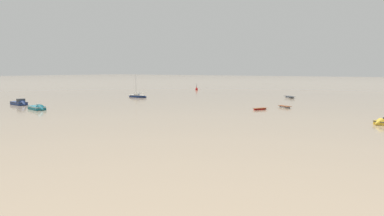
% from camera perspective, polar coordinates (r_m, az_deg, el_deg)
% --- Properties ---
extents(motorboat_moored_1, '(5.68, 2.62, 2.08)m').
position_cam_1_polar(motorboat_moored_1, '(83.60, -26.14, 0.64)').
color(motorboat_moored_1, navy).
rests_on(motorboat_moored_1, ground).
extents(rowboat_moored_1, '(4.06, 4.11, 0.68)m').
position_cam_1_polar(rowboat_moored_1, '(97.39, 15.60, 1.68)').
color(rowboat_moored_1, gray).
rests_on(rowboat_moored_1, ground).
extents(motorboat_moored_2, '(5.51, 2.85, 1.80)m').
position_cam_1_polar(motorboat_moored_2, '(72.23, -23.72, -0.09)').
color(motorboat_moored_2, '#197084').
rests_on(motorboat_moored_2, ground).
extents(sailboat_moored_1, '(6.12, 2.34, 6.72)m').
position_cam_1_polar(sailboat_moored_1, '(97.37, -8.85, 1.90)').
color(sailboat_moored_1, navy).
rests_on(sailboat_moored_1, ground).
extents(rowboat_moored_2, '(2.31, 3.10, 0.47)m').
position_cam_1_polar(rowboat_moored_2, '(67.66, 11.00, -0.17)').
color(rowboat_moored_2, red).
rests_on(rowboat_moored_2, ground).
extents(rowboat_moored_3, '(3.36, 2.76, 0.52)m').
position_cam_1_polar(rowboat_moored_3, '(72.57, 14.85, 0.18)').
color(rowboat_moored_3, gray).
rests_on(rowboat_moored_3, ground).
extents(channel_buoy, '(0.90, 0.90, 2.30)m').
position_cam_1_polar(channel_buoy, '(131.30, 0.76, 3.15)').
color(channel_buoy, red).
rests_on(channel_buoy, ground).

